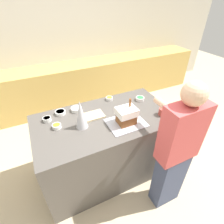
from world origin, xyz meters
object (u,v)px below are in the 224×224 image
object	(u,v)px
decorative_tree	(81,114)
candy_bowl_far_left	(140,99)
mug	(163,112)
candy_bowl_center_rear	(60,112)
gingerbread_house	(126,115)
candy_bowl_front_corner	(109,98)
candy_bowl_near_tray_left	(57,126)
person	(176,152)
candy_bowl_behind_tray	(47,119)
candy_bowl_beside_tree	(76,109)
baking_tray	(126,123)
cookbook	(94,116)

from	to	relation	value
decorative_tree	candy_bowl_far_left	distance (m)	0.90
candy_bowl_far_left	mug	bearing A→B (deg)	-81.98
decorative_tree	candy_bowl_center_rear	distance (m)	0.40
gingerbread_house	mug	bearing A→B (deg)	-5.83
decorative_tree	candy_bowl_front_corner	xyz separation A→B (m)	(0.50, 0.38, -0.14)
candy_bowl_near_tray_left	person	distance (m)	1.25
candy_bowl_behind_tray	person	size ratio (longest dim) A/B	0.06
gingerbread_house	candy_bowl_far_left	xyz separation A→B (m)	(0.41, 0.35, -0.08)
candy_bowl_center_rear	mug	xyz separation A→B (m)	(1.08, -0.54, 0.02)
candy_bowl_near_tray_left	decorative_tree	bearing A→B (deg)	-21.22
decorative_tree	candy_bowl_near_tray_left	world-z (taller)	decorative_tree
candy_bowl_center_rear	person	xyz separation A→B (m)	(0.90, -1.00, -0.11)
candy_bowl_beside_tree	candy_bowl_near_tray_left	bearing A→B (deg)	-141.06
gingerbread_house	mug	world-z (taller)	gingerbread_house
candy_bowl_center_rear	candy_bowl_front_corner	world-z (taller)	candy_bowl_center_rear
decorative_tree	candy_bowl_near_tray_left	size ratio (longest dim) A/B	3.49
baking_tray	mug	distance (m)	0.47
decorative_tree	candy_bowl_beside_tree	xyz separation A→B (m)	(0.03, 0.32, -0.14)
candy_bowl_front_corner	cookbook	world-z (taller)	candy_bowl_front_corner
decorative_tree	cookbook	world-z (taller)	decorative_tree
candy_bowl_center_rear	person	bearing A→B (deg)	-48.04
gingerbread_house	candy_bowl_behind_tray	bearing A→B (deg)	151.82
candy_bowl_near_tray_left	person	bearing A→B (deg)	-37.45
candy_bowl_front_corner	candy_bowl_far_left	distance (m)	0.41
candy_bowl_near_tray_left	candy_bowl_far_left	bearing A→B (deg)	5.11
candy_bowl_center_rear	candy_bowl_beside_tree	size ratio (longest dim) A/B	0.93
candy_bowl_near_tray_left	mug	distance (m)	1.21
candy_bowl_beside_tree	candy_bowl_far_left	world-z (taller)	candy_bowl_far_left
decorative_tree	mug	bearing A→B (deg)	-12.09
cookbook	mug	bearing A→B (deg)	-23.49
baking_tray	candy_bowl_near_tray_left	world-z (taller)	candy_bowl_near_tray_left
baking_tray	gingerbread_house	distance (m)	0.10
candy_bowl_far_left	baking_tray	bearing A→B (deg)	-139.68
candy_bowl_beside_tree	cookbook	world-z (taller)	candy_bowl_beside_tree
cookbook	mug	distance (m)	0.81
candy_bowl_front_corner	person	bearing A→B (deg)	-77.24
decorative_tree	candy_bowl_far_left	bearing A→B (deg)	12.84
gingerbread_house	cookbook	distance (m)	0.40
candy_bowl_behind_tray	candy_bowl_beside_tree	world-z (taller)	candy_bowl_behind_tray
gingerbread_house	candy_bowl_near_tray_left	bearing A→B (deg)	160.73
candy_bowl_far_left	candy_bowl_near_tray_left	distance (m)	1.12
candy_bowl_far_left	person	bearing A→B (deg)	-98.47
candy_bowl_behind_tray	person	distance (m)	1.41
cookbook	candy_bowl_beside_tree	bearing A→B (deg)	126.53
candy_bowl_near_tray_left	person	size ratio (longest dim) A/B	0.06
mug	decorative_tree	bearing A→B (deg)	167.91
candy_bowl_beside_tree	person	xyz separation A→B (m)	(0.71, -0.98, -0.12)
candy_bowl_center_rear	candy_bowl_behind_tray	world-z (taller)	candy_bowl_behind_tray
decorative_tree	candy_bowl_beside_tree	distance (m)	0.35
candy_bowl_center_rear	candy_bowl_near_tray_left	bearing A→B (deg)	-110.40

